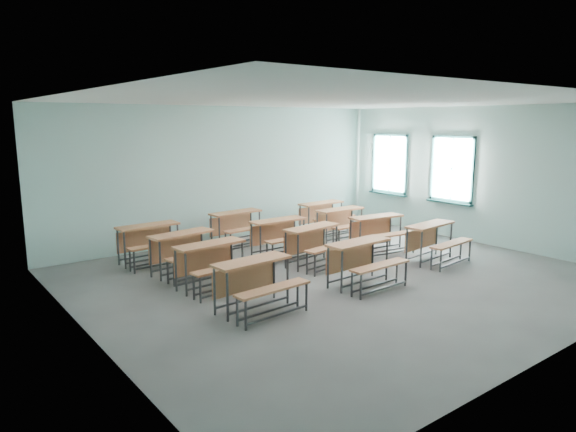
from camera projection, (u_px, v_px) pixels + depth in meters
name	position (u px, v px, depth m)	size (l,w,h in m)	color
room	(342.00, 191.00, 9.32)	(9.04, 8.04, 3.24)	slate
desk_unit_r0c0	(257.00, 278.00, 7.71)	(1.30, 0.92, 0.78)	#A7613C
desk_unit_r0c1	(363.00, 257.00, 8.91)	(1.28, 0.88, 0.78)	#A7613C
desk_unit_r0c2	(435.00, 237.00, 10.45)	(1.33, 0.97, 0.78)	#A7613C
desk_unit_r1c0	(214.00, 259.00, 8.77)	(1.30, 0.92, 0.78)	#A7613C
desk_unit_r1c1	(316.00, 240.00, 10.17)	(1.35, 1.00, 0.78)	#A7613C
desk_unit_r1c2	(379.00, 228.00, 11.30)	(1.34, 0.99, 0.78)	#A7613C
desk_unit_r2c0	(185.00, 247.00, 9.60)	(1.35, 1.00, 0.78)	#A7613C
desk_unit_r2c1	(281.00, 232.00, 10.90)	(1.26, 0.85, 0.78)	#A7613C
desk_unit_r2c2	(343.00, 220.00, 12.26)	(1.25, 0.84, 0.78)	#A7613C
desk_unit_r3c0	(151.00, 238.00, 10.34)	(1.28, 0.88, 0.78)	#A7613C
desk_unit_r3c1	(239.00, 223.00, 11.87)	(1.31, 0.93, 0.78)	#A7613C
desk_unit_r3c2	(324.00, 213.00, 13.22)	(1.28, 0.88, 0.78)	#A7613C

